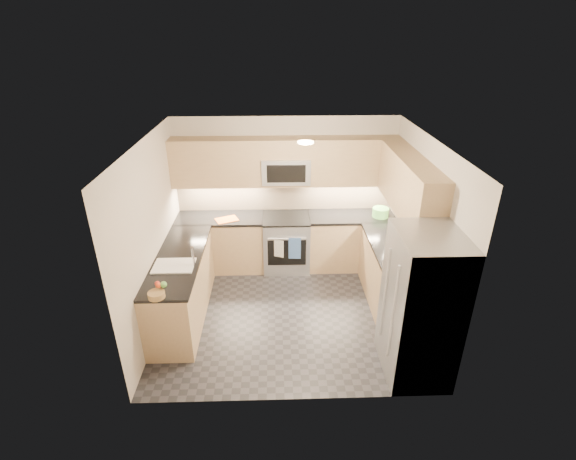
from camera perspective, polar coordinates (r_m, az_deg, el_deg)
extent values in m
cube|color=black|center=(6.20, 0.11, -11.04)|extent=(3.60, 3.20, 0.00)
cube|color=beige|center=(5.10, 0.13, 12.00)|extent=(3.60, 3.20, 0.02)
cube|color=#BBB1A3|center=(7.00, -0.33, 5.23)|extent=(3.60, 0.02, 2.50)
cube|color=#BBB1A3|center=(4.17, 0.87, -10.58)|extent=(3.60, 0.02, 2.50)
cube|color=#BBB1A3|center=(5.77, -18.06, -0.88)|extent=(0.02, 3.20, 2.50)
cube|color=#BBB1A3|center=(5.87, 17.96, -0.38)|extent=(0.02, 3.20, 2.50)
cube|color=tan|center=(7.11, -9.06, -1.83)|extent=(1.42, 0.60, 0.90)
cube|color=tan|center=(7.16, 8.50, -1.58)|extent=(1.42, 0.60, 0.90)
cube|color=tan|center=(6.28, 13.95, -6.36)|extent=(0.60, 1.70, 0.90)
cube|color=tan|center=(6.08, -14.29, -7.59)|extent=(0.60, 2.00, 0.90)
cube|color=black|center=(6.91, -9.33, 1.61)|extent=(1.42, 0.63, 0.04)
cube|color=black|center=(6.96, 8.76, 1.85)|extent=(1.42, 0.63, 0.04)
cube|color=black|center=(6.05, 14.42, -2.59)|extent=(0.63, 1.70, 0.04)
cube|color=black|center=(5.84, -14.79, -3.74)|extent=(0.63, 2.00, 0.04)
cube|color=tan|center=(6.65, -0.30, 9.33)|extent=(3.60, 0.35, 0.75)
cube|color=tan|center=(5.84, 16.27, 5.86)|extent=(0.35, 1.95, 0.75)
cube|color=tan|center=(7.01, -0.33, 4.80)|extent=(3.60, 0.01, 0.51)
cube|color=tan|center=(6.28, 16.59, 1.00)|extent=(0.01, 2.30, 0.51)
cube|color=#9A9BA1|center=(7.03, -0.24, -1.78)|extent=(0.76, 0.65, 0.91)
cube|color=black|center=(6.83, -0.25, 1.63)|extent=(0.76, 0.65, 0.03)
cube|color=black|center=(6.74, -0.16, -3.13)|extent=(0.62, 0.02, 0.45)
cylinder|color=#B2B5BA|center=(6.60, -0.16, -1.17)|extent=(0.60, 0.02, 0.02)
cube|color=#ABAEB3|center=(6.66, -0.29, 8.24)|extent=(0.76, 0.40, 0.40)
cube|color=black|center=(6.47, -0.24, 7.68)|extent=(0.60, 0.01, 0.28)
cube|color=gray|center=(5.00, 17.68, -9.92)|extent=(0.70, 0.90, 1.80)
cylinder|color=#B2B5BA|center=(4.73, 14.13, -10.99)|extent=(0.02, 0.02, 1.20)
cylinder|color=#B2B5BA|center=(5.01, 13.09, -8.54)|extent=(0.02, 0.02, 1.20)
cube|color=white|center=(5.65, -15.25, -5.35)|extent=(0.52, 0.38, 0.16)
cylinder|color=silver|center=(5.50, -12.85, -3.58)|extent=(0.03, 0.03, 0.28)
cylinder|color=#56A848|center=(6.96, 12.54, 2.37)|extent=(0.32, 0.32, 0.15)
cube|color=orange|center=(6.78, -8.37, 1.42)|extent=(0.41, 0.36, 0.01)
cylinder|color=#A27F4B|center=(5.06, -17.55, -8.46)|extent=(0.21, 0.21, 0.07)
sphere|color=red|center=(5.10, -17.43, -7.01)|extent=(0.06, 0.06, 0.06)
sphere|color=#599D43|center=(5.06, -16.65, -7.17)|extent=(0.08, 0.08, 0.08)
cube|color=white|center=(6.66, -1.27, -2.56)|extent=(0.15, 0.07, 0.30)
cube|color=#375997|center=(6.66, 0.92, -2.53)|extent=(0.20, 0.03, 0.37)
sphere|color=#E54519|center=(5.07, -17.30, -7.24)|extent=(0.06, 0.06, 0.06)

